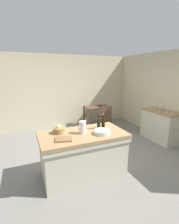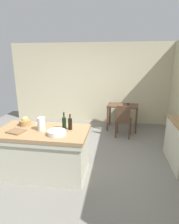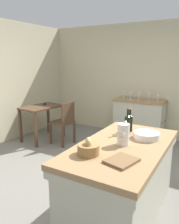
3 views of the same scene
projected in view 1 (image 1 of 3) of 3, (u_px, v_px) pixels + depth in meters
The scene contains 18 objects.
ground_plane at pixel (91, 156), 3.96m from camera, with size 6.76×6.76×0.00m, color slate.
wall_back at pixel (63, 91), 5.97m from camera, with size 5.32×0.12×2.60m, color beige.
wall_right at pixel (174, 97), 4.63m from camera, with size 0.12×5.20×2.60m, color beige.
island_table at pixel (83, 152), 3.17m from camera, with size 1.64×0.88×0.87m.
side_cabinet at pixel (160, 126), 4.78m from camera, with size 0.52×1.13×0.90m.
writing_desk at pixel (97, 110), 5.95m from camera, with size 0.95×0.64×0.82m.
wooden_chair at pixel (105, 118), 5.45m from camera, with size 0.45×0.45×0.92m.
pitcher at pixel (83, 127), 3.04m from camera, with size 0.17×0.13×0.28m.
wash_bowl at pixel (102, 132), 3.04m from camera, with size 0.31×0.31×0.07m, color silver.
bread_basket at pixel (59, 130), 3.08m from camera, with size 0.22×0.22×0.17m.
cutting_board at pixel (64, 139), 2.78m from camera, with size 0.28×0.23×0.02m, color brown.
wine_bottle_dark at pixel (103, 122), 3.33m from camera, with size 0.07×0.07×0.30m.
wine_bottle_amber at pixel (99, 123), 3.28m from camera, with size 0.07×0.07×0.32m.
wine_glass_far_left at pixel (173, 110), 4.30m from camera, with size 0.07×0.07×0.15m.
wine_glass_left at pixel (167, 108), 4.44m from camera, with size 0.07×0.07×0.18m.
wine_glass_middle at pixel (160, 107), 4.64m from camera, with size 0.07×0.07×0.18m.
wine_glass_right at pixel (155, 106), 4.81m from camera, with size 0.07×0.07×0.15m.
wine_glass_far_right at pixel (152, 104), 5.00m from camera, with size 0.07×0.07×0.18m.
Camera 1 is at (-1.42, -3.29, 2.00)m, focal length 26.04 mm.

